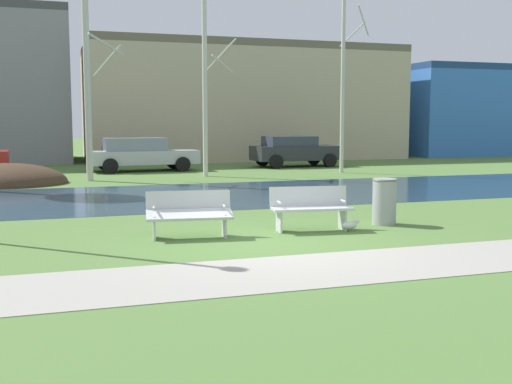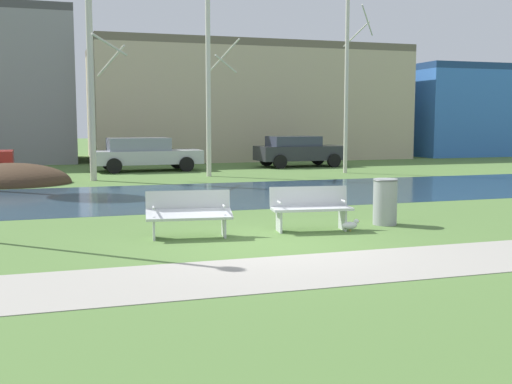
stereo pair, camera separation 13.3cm
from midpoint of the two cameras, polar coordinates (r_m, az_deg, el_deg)
ground_plane at (r=20.77m, az=-7.51°, el=0.41°), size 120.00×120.00×0.00m
paved_path_strip at (r=9.34m, az=5.63°, el=-7.05°), size 60.00×2.01×0.01m
river_band at (r=18.43m, az=-6.20°, el=-0.33°), size 80.00×6.71×0.01m
soil_mound at (r=23.36m, az=-21.33°, el=0.69°), size 4.15×3.54×1.45m
bench_left at (r=11.81m, az=-5.81°, el=-1.88°), size 1.66×0.76×0.87m
bench_right at (r=12.55m, az=5.32°, el=-1.38°), size 1.66×0.76×0.87m
trash_bin at (r=13.49m, az=11.95°, el=-0.80°), size 0.53×0.53×0.97m
seagull at (r=12.58m, az=8.90°, el=-2.98°), size 0.40×0.15×0.25m
birch_left at (r=23.66m, az=-14.56°, el=9.91°), size 1.45×2.54×7.23m
birch_center_left at (r=24.81m, az=-4.13°, el=10.05°), size 1.38×2.37×7.34m
birch_center at (r=26.69m, az=8.48°, el=12.04°), size 1.18×2.06×9.48m
parked_sedan_second_silver at (r=27.71m, az=-9.98°, el=3.48°), size 4.71×2.18×1.45m
parked_hatch_third_dark at (r=29.97m, az=4.00°, el=3.80°), size 4.21×2.11×1.46m
building_beige_block at (r=37.75m, az=-1.12°, el=8.10°), size 17.61×9.50×6.46m
building_blue_store at (r=43.71m, az=18.99°, el=6.98°), size 10.05×7.23×5.62m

